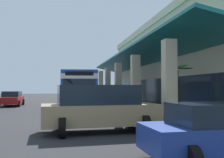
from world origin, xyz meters
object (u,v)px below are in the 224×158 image
Objects in this scene: parked_suv_tan at (100,108)px; parked_sedan_red at (12,98)px; pedestrian at (122,106)px; potted_palm at (177,104)px; transit_bus at (82,88)px.

parked_suv_tan is 1.11× the size of parked_sedan_red.
pedestrian is at bearing 144.67° from parked_suv_tan.
parked_suv_tan is at bearing -35.33° from pedestrian.
pedestrian is 0.52× the size of potted_palm.
parked_suv_tan is 5.61m from potted_palm.
potted_palm is (-2.99, 4.74, -0.10)m from parked_suv_tan.
transit_bus is 2.31× the size of parked_suv_tan.
transit_bus reaches higher than potted_palm.
pedestrian is (10.98, 1.31, -0.93)m from transit_bus.
potted_palm is (-1.09, 3.40, -0.01)m from pedestrian.
parked_sedan_red is at bearing -122.81° from transit_bus.
potted_palm reaches higher than pedestrian.
parked_sedan_red is 18.26m from potted_palm.
transit_bus is 12.90m from parked_suv_tan.
potted_palm is at bearing 38.81° from parked_sedan_red.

